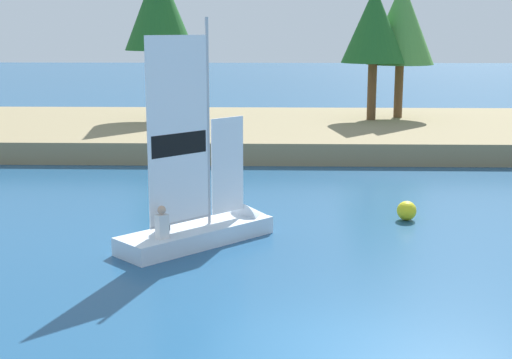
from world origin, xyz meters
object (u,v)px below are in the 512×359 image
(sailboat, at_px, (216,221))
(channel_buoy, at_px, (407,211))
(shoreline_tree_midleft, at_px, (159,6))
(shoreline_tree_centre, at_px, (374,26))
(shoreline_tree_midright, at_px, (401,23))

(sailboat, xyz_separation_m, channel_buoy, (5.18, 1.97, -0.20))
(shoreline_tree_midleft, xyz_separation_m, shoreline_tree_centre, (10.29, -0.34, -0.91))
(shoreline_tree_centre, relative_size, channel_buoy, 11.59)
(shoreline_tree_midright, xyz_separation_m, channel_buoy, (-2.41, -16.57, -5.20))
(shoreline_tree_midright, height_order, sailboat, shoreline_tree_midright)
(sailboat, distance_m, channel_buoy, 5.55)
(shoreline_tree_midright, bearing_deg, shoreline_tree_centre, -145.56)
(shoreline_tree_centre, xyz_separation_m, channel_buoy, (-0.95, -15.58, -5.09))
(sailboat, bearing_deg, shoreline_tree_midleft, 58.22)
(shoreline_tree_midright, bearing_deg, sailboat, -112.25)
(shoreline_tree_midright, bearing_deg, channel_buoy, -98.26)
(shoreline_tree_midleft, relative_size, channel_buoy, 13.77)
(channel_buoy, bearing_deg, sailboat, -159.19)
(shoreline_tree_centre, xyz_separation_m, shoreline_tree_midright, (1.45, 0.99, 0.10))
(shoreline_tree_midright, distance_m, sailboat, 20.65)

